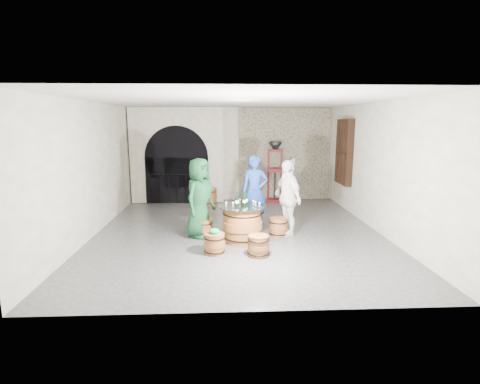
{
  "coord_description": "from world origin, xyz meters",
  "views": [
    {
      "loc": [
        -0.37,
        -9.01,
        2.72
      ],
      "look_at": [
        0.04,
        -0.15,
        1.05
      ],
      "focal_mm": 28.0,
      "sensor_mm": 36.0,
      "label": 1
    }
  ],
  "objects_px": {
    "person_blue": "(255,191)",
    "side_barrel": "(211,197)",
    "barrel_stool_left": "(204,228)",
    "barrel_stool_right": "(278,227)",
    "person_green": "(200,198)",
    "barrel_stool_far": "(252,221)",
    "barrel_stool_near_left": "(215,244)",
    "corking_press": "(275,167)",
    "barrel_table": "(243,224)",
    "wine_bottle_right": "(246,199)",
    "person_white": "(287,198)",
    "wine_bottle_left": "(237,200)",
    "wine_bottle_center": "(244,200)",
    "barrel_stool_near_right": "(258,246)"
  },
  "relations": [
    {
      "from": "person_blue",
      "to": "wine_bottle_right",
      "type": "bearing_deg",
      "value": -105.5
    },
    {
      "from": "barrel_stool_left",
      "to": "barrel_stool_right",
      "type": "bearing_deg",
      "value": 0.66
    },
    {
      "from": "barrel_stool_left",
      "to": "wine_bottle_right",
      "type": "xyz_separation_m",
      "value": [
        0.99,
        -0.27,
        0.76
      ]
    },
    {
      "from": "corking_press",
      "to": "wine_bottle_left",
      "type": "bearing_deg",
      "value": -102.37
    },
    {
      "from": "person_blue",
      "to": "side_barrel",
      "type": "distance_m",
      "value": 2.99
    },
    {
      "from": "barrel_stool_far",
      "to": "barrel_stool_near_right",
      "type": "relative_size",
      "value": 1.0
    },
    {
      "from": "person_green",
      "to": "person_white",
      "type": "distance_m",
      "value": 2.11
    },
    {
      "from": "person_blue",
      "to": "corking_press",
      "type": "height_order",
      "value": "corking_press"
    },
    {
      "from": "corking_press",
      "to": "barrel_table",
      "type": "bearing_deg",
      "value": -100.93
    },
    {
      "from": "barrel_stool_near_left",
      "to": "wine_bottle_right",
      "type": "height_order",
      "value": "wine_bottle_right"
    },
    {
      "from": "person_green",
      "to": "corking_press",
      "type": "relative_size",
      "value": 0.92
    },
    {
      "from": "wine_bottle_right",
      "to": "side_barrel",
      "type": "bearing_deg",
      "value": 104.06
    },
    {
      "from": "barrel_stool_far",
      "to": "barrel_stool_near_left",
      "type": "bearing_deg",
      "value": -118.21
    },
    {
      "from": "barrel_stool_left",
      "to": "side_barrel",
      "type": "distance_m",
      "value": 3.47
    },
    {
      "from": "barrel_stool_left",
      "to": "wine_bottle_right",
      "type": "bearing_deg",
      "value": -15.2
    },
    {
      "from": "barrel_stool_near_left",
      "to": "side_barrel",
      "type": "bearing_deg",
      "value": 92.77
    },
    {
      "from": "barrel_table",
      "to": "barrel_stool_far",
      "type": "height_order",
      "value": "barrel_table"
    },
    {
      "from": "person_green",
      "to": "wine_bottle_right",
      "type": "distance_m",
      "value": 1.12
    },
    {
      "from": "person_blue",
      "to": "person_white",
      "type": "bearing_deg",
      "value": -44.61
    },
    {
      "from": "barrel_stool_near_left",
      "to": "wine_bottle_right",
      "type": "distance_m",
      "value": 1.38
    },
    {
      "from": "barrel_table",
      "to": "barrel_stool_right",
      "type": "relative_size",
      "value": 2.43
    },
    {
      "from": "barrel_stool_right",
      "to": "person_blue",
      "type": "distance_m",
      "value": 1.2
    },
    {
      "from": "barrel_stool_far",
      "to": "side_barrel",
      "type": "distance_m",
      "value": 3.14
    },
    {
      "from": "barrel_stool_far",
      "to": "wine_bottle_left",
      "type": "distance_m",
      "value": 1.31
    },
    {
      "from": "barrel_table",
      "to": "barrel_stool_right",
      "type": "distance_m",
      "value": 1.01
    },
    {
      "from": "person_green",
      "to": "person_blue",
      "type": "distance_m",
      "value": 1.59
    },
    {
      "from": "person_blue",
      "to": "corking_press",
      "type": "relative_size",
      "value": 0.91
    },
    {
      "from": "barrel_stool_right",
      "to": "person_blue",
      "type": "xyz_separation_m",
      "value": [
        -0.51,
        0.81,
        0.72
      ]
    },
    {
      "from": "barrel_stool_near_right",
      "to": "person_green",
      "type": "relative_size",
      "value": 0.24
    },
    {
      "from": "person_green",
      "to": "person_white",
      "type": "xyz_separation_m",
      "value": [
        2.11,
        0.08,
        -0.03
      ]
    },
    {
      "from": "barrel_stool_left",
      "to": "barrel_stool_right",
      "type": "distance_m",
      "value": 1.8
    },
    {
      "from": "person_blue",
      "to": "barrel_stool_far",
      "type": "bearing_deg",
      "value": -107.65
    },
    {
      "from": "wine_bottle_right",
      "to": "side_barrel",
      "type": "xyz_separation_m",
      "value": [
        -0.94,
        3.74,
        -0.69
      ]
    },
    {
      "from": "wine_bottle_right",
      "to": "barrel_stool_near_left",
      "type": "bearing_deg",
      "value": -128.34
    },
    {
      "from": "barrel_stool_near_left",
      "to": "barrel_stool_left",
      "type": "bearing_deg",
      "value": 103.46
    },
    {
      "from": "wine_bottle_left",
      "to": "corking_press",
      "type": "relative_size",
      "value": 0.16
    },
    {
      "from": "barrel_table",
      "to": "wine_bottle_center",
      "type": "distance_m",
      "value": 0.56
    },
    {
      "from": "barrel_stool_far",
      "to": "barrel_stool_right",
      "type": "distance_m",
      "value": 0.8
    },
    {
      "from": "wine_bottle_center",
      "to": "wine_bottle_right",
      "type": "relative_size",
      "value": 1.0
    },
    {
      "from": "barrel_stool_right",
      "to": "wine_bottle_left",
      "type": "xyz_separation_m",
      "value": [
        -1.03,
        -0.46,
        0.76
      ]
    },
    {
      "from": "barrel_stool_left",
      "to": "person_blue",
      "type": "xyz_separation_m",
      "value": [
        1.29,
        0.83,
        0.72
      ]
    },
    {
      "from": "person_blue",
      "to": "wine_bottle_right",
      "type": "xyz_separation_m",
      "value": [
        -0.3,
        -1.1,
        0.04
      ]
    },
    {
      "from": "barrel_stool_right",
      "to": "side_barrel",
      "type": "relative_size",
      "value": 0.79
    },
    {
      "from": "barrel_table",
      "to": "person_white",
      "type": "distance_m",
      "value": 1.32
    },
    {
      "from": "person_blue",
      "to": "person_white",
      "type": "relative_size",
      "value": 1.03
    },
    {
      "from": "wine_bottle_left",
      "to": "side_barrel",
      "type": "height_order",
      "value": "wine_bottle_left"
    },
    {
      "from": "person_white",
      "to": "side_barrel",
      "type": "bearing_deg",
      "value": -170.77
    },
    {
      "from": "barrel_stool_left",
      "to": "side_barrel",
      "type": "height_order",
      "value": "side_barrel"
    },
    {
      "from": "barrel_stool_far",
      "to": "person_green",
      "type": "distance_m",
      "value": 1.57
    },
    {
      "from": "barrel_stool_near_right",
      "to": "barrel_stool_near_left",
      "type": "relative_size",
      "value": 1.0
    }
  ]
}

